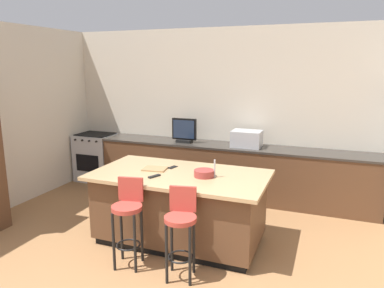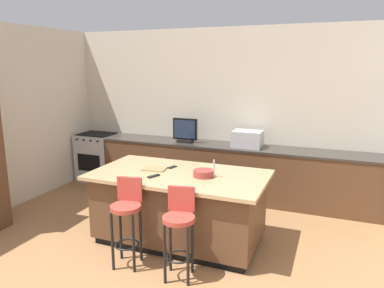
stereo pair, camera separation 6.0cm
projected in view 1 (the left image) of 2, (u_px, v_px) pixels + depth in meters
wall_back at (243, 112)px, 6.30m from camera, size 7.02×0.12×2.88m
wall_left at (4, 118)px, 5.61m from camera, size 0.12×4.47×2.88m
counter_back at (230, 171)px, 6.19m from camera, size 4.73×0.62×0.92m
kitchen_island at (180, 206)px, 4.63m from camera, size 2.20×1.20×0.91m
range_oven at (97, 157)px, 7.15m from camera, size 0.72×0.63×0.94m
microwave at (247, 139)px, 5.98m from camera, size 0.48×0.36×0.27m
tv_monitor at (184, 131)px, 6.30m from camera, size 0.44×0.16×0.42m
sink_faucet_back at (239, 138)px, 6.13m from camera, size 0.02×0.02×0.24m
sink_faucet_island at (215, 168)px, 4.35m from camera, size 0.02×0.02×0.22m
bar_stool_left at (128, 214)px, 4.03m from camera, size 0.34×0.36×1.00m
bar_stool_right at (181, 225)px, 3.79m from camera, size 0.35×0.36×0.98m
fruit_bowl at (204, 173)px, 4.39m from camera, size 0.25×0.25×0.08m
cell_phone at (173, 167)px, 4.80m from camera, size 0.10×0.16×0.01m
tv_remote at (154, 176)px, 4.38m from camera, size 0.11×0.17×0.02m
cutting_board at (155, 169)px, 4.70m from camera, size 0.33×0.27×0.02m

